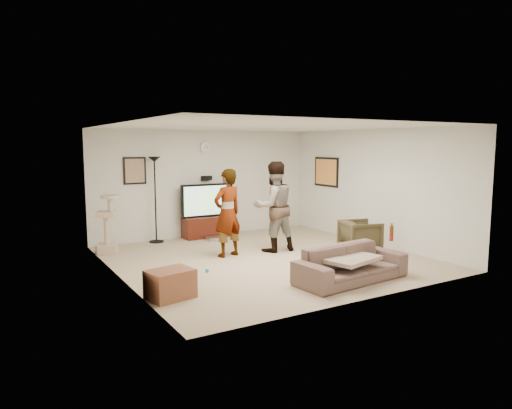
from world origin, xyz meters
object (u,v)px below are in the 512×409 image
tv (207,200)px  floor_lamp (155,200)px  tv_stand (208,227)px  side_table (170,284)px  beer_bottle (391,234)px  armchair (360,236)px  person_left (228,213)px  person_right (274,207)px  cat_tree (106,225)px  sofa (351,264)px

tv → floor_lamp: (-1.24, 0.04, 0.08)m
tv_stand → side_table: 4.46m
tv_stand → beer_bottle: (1.34, -4.46, 0.44)m
tv → side_table: tv is taller
floor_lamp → beer_bottle: 5.19m
floor_lamp → armchair: 4.49m
armchair → side_table: 4.42m
person_left → person_right: size_ratio=0.93×
armchair → side_table: size_ratio=1.15×
tv → side_table: bearing=-121.5°
cat_tree → side_table: bearing=-87.7°
person_right → armchair: 1.85m
floor_lamp → tv: bearing=-1.6°
tv_stand → sofa: size_ratio=0.61×
person_right → tv: bearing=-71.1°
cat_tree → person_left: bearing=-35.2°
person_right → beer_bottle: bearing=111.6°
armchair → side_table: armchair is taller
beer_bottle → floor_lamp: bearing=119.8°
cat_tree → armchair: size_ratio=1.67×
floor_lamp → person_right: floor_lamp is taller
person_left → side_table: size_ratio=2.76×
person_left → side_table: bearing=33.2°
tv_stand → beer_bottle: bearing=-73.3°
beer_bottle → sofa: bearing=180.0°
armchair → tv_stand: bearing=49.6°
person_left → person_right: bearing=164.5°
cat_tree → floor_lamp: bearing=26.1°
person_left → armchair: size_ratio=2.41×
person_right → beer_bottle: size_ratio=7.33×
floor_lamp → sofa: 4.85m
tv_stand → tv: size_ratio=0.91×
cat_tree → person_right: person_right is taller
beer_bottle → tv_stand: bearing=106.7°
side_table → tv_stand: bearing=58.5°
armchair → tv: bearing=49.6°
person_left → beer_bottle: person_left is taller
sofa → beer_bottle: bearing=-4.9°
person_left → sofa: person_left is taller
cat_tree → armchair: (4.48, -2.43, -0.27)m
floor_lamp → person_right: size_ratio=1.04×
cat_tree → armchair: bearing=-28.5°
cat_tree → sofa: cat_tree is taller
floor_lamp → armchair: floor_lamp is taller
floor_lamp → sofa: (1.70, -4.50, -0.67)m
person_left → person_right: (1.02, -0.07, 0.06)m
tv_stand → cat_tree: size_ratio=0.99×
tv_stand → floor_lamp: floor_lamp is taller
tv_stand → tv: bearing=0.0°
person_left → sofa: (0.92, -2.50, -0.58)m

